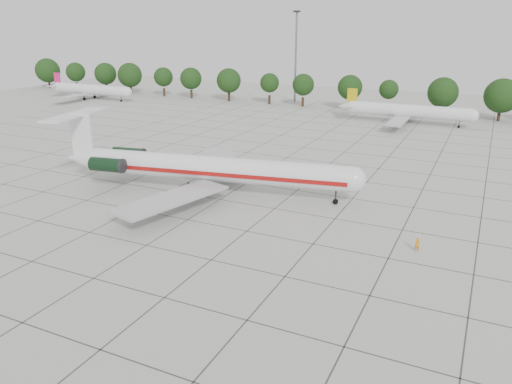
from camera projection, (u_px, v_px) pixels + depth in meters
ground at (247, 231)px, 56.87m from camera, size 260.00×260.00×0.00m
apron_joints at (295, 192)px, 69.67m from camera, size 170.00×170.00×0.02m
main_airliner at (200, 167)px, 68.67m from camera, size 43.29×33.78×10.24m
ground_crew at (417, 244)px, 51.71m from camera, size 0.68×0.64×1.56m
bg_airliner_a at (91, 90)px, 151.22m from camera, size 28.24×27.20×7.40m
bg_airliner_c at (408, 111)px, 115.25m from camera, size 28.24×27.20×7.40m
tree_line at (350, 87)px, 132.23m from camera, size 249.86×8.44×10.22m
floodlight_mast at (296, 52)px, 142.95m from camera, size 1.60×1.60×25.45m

